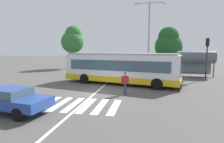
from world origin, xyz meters
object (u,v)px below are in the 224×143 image
object	(u,v)px
city_transit_bus	(120,68)
background_tree_right	(168,44)
parked_car_teal	(134,67)
background_tree_left	(73,40)
pedestrian_crossing_street	(125,82)
parked_car_black	(153,67)
parked_car_charcoal	(118,67)
foreground_sedan	(9,98)
twin_arm_street_lamp	(149,31)
bus_stop_shelter	(195,58)
parked_car_red	(98,67)
traffic_light_far_corner	(207,52)

from	to	relation	value
city_transit_bus	background_tree_right	size ratio (longest dim) A/B	1.54
parked_car_teal	background_tree_left	bearing A→B (deg)	161.96
pedestrian_crossing_street	parked_car_black	distance (m)	14.41
parked_car_charcoal	background_tree_right	xyz separation A→B (m)	(8.33, 7.94, 3.72)
parked_car_charcoal	parked_car_teal	distance (m)	2.49
foreground_sedan	city_transit_bus	bearing A→B (deg)	62.52
city_transit_bus	pedestrian_crossing_street	world-z (taller)	city_transit_bus
parked_car_black	twin_arm_street_lamp	distance (m)	5.83
parked_car_black	parked_car_charcoal	bearing A→B (deg)	-178.07
pedestrian_crossing_street	bus_stop_shelter	world-z (taller)	bus_stop_shelter
background_tree_right	parked_car_black	bearing A→B (deg)	-111.11
twin_arm_street_lamp	parked_car_red	bearing A→B (deg)	163.94
parked_car_charcoal	city_transit_bus	bearing A→B (deg)	-79.64
twin_arm_street_lamp	background_tree_right	bearing A→B (deg)	70.36
city_transit_bus	parked_car_red	distance (m)	10.53
pedestrian_crossing_street	twin_arm_street_lamp	distance (m)	12.52
city_transit_bus	parked_car_black	world-z (taller)	city_transit_bus
city_transit_bus	pedestrian_crossing_street	distance (m)	4.32
traffic_light_far_corner	parked_car_teal	bearing A→B (deg)	145.80
foreground_sedan	traffic_light_far_corner	xyz separation A→B (m)	(13.95, 13.55, 2.37)
parked_car_red	background_tree_right	distance (m)	14.52
background_tree_right	parked_car_red	bearing A→B (deg)	-143.35
city_transit_bus	parked_car_black	xyz separation A→B (m)	(3.54, 10.00, -0.82)
pedestrian_crossing_street	background_tree_right	bearing A→B (deg)	75.67
parked_car_red	city_transit_bus	bearing A→B (deg)	-63.22
bus_stop_shelter	twin_arm_street_lamp	world-z (taller)	twin_arm_street_lamp
pedestrian_crossing_street	background_tree_right	world-z (taller)	background_tree_right
parked_car_charcoal	parked_car_black	xyz separation A→B (m)	(5.34, 0.18, 0.00)
parked_car_charcoal	background_tree_right	bearing A→B (deg)	43.61
background_tree_left	background_tree_right	size ratio (longest dim) A/B	1.01
city_transit_bus	parked_car_black	bearing A→B (deg)	70.49
pedestrian_crossing_street	parked_car_teal	distance (m)	14.25
parked_car_charcoal	traffic_light_far_corner	bearing A→B (deg)	-26.70
parked_car_charcoal	background_tree_right	world-z (taller)	background_tree_right
parked_car_teal	bus_stop_shelter	distance (m)	8.80
city_transit_bus	parked_car_teal	size ratio (longest dim) A/B	2.52
parked_car_charcoal	background_tree_right	distance (m)	12.09
parked_car_charcoal	parked_car_teal	bearing A→B (deg)	5.81
city_transit_bus	traffic_light_far_corner	size ratio (longest dim) A/B	2.51
city_transit_bus	parked_car_teal	distance (m)	10.12
parked_car_black	bus_stop_shelter	world-z (taller)	bus_stop_shelter
parked_car_red	background_tree_left	size ratio (longest dim) A/B	0.60
city_transit_bus	traffic_light_far_corner	world-z (taller)	traffic_light_far_corner
background_tree_right	twin_arm_street_lamp	bearing A→B (deg)	-109.64
foreground_sedan	bus_stop_shelter	size ratio (longest dim) A/B	1.06
parked_car_teal	twin_arm_street_lamp	xyz separation A→B (m)	(2.10, -2.86, 5.06)
parked_car_red	twin_arm_street_lamp	distance (m)	9.31
parked_car_black	twin_arm_street_lamp	xyz separation A→B (m)	(-0.77, -2.79, 5.06)
parked_car_black	foreground_sedan	bearing A→B (deg)	-113.46
parked_car_charcoal	background_tree_left	world-z (taller)	background_tree_left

